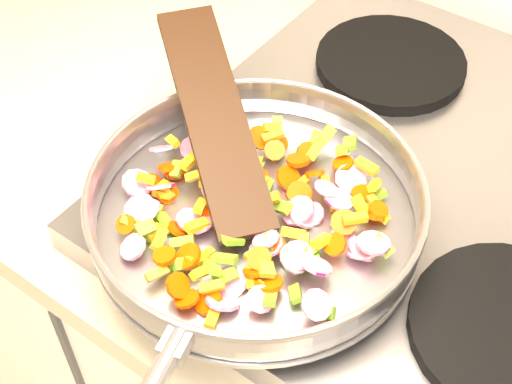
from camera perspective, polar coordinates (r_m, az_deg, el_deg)
The scene contains 6 objects.
cooktop at distance 0.82m, azimuth 14.25°, elevation 0.06°, with size 0.60×0.60×0.04m, color #939399.
grate_fl at distance 0.75m, azimuth 0.49°, elevation -0.24°, with size 0.19×0.19×0.02m, color black.
grate_bl at distance 0.94m, azimuth 10.71°, elevation 10.13°, with size 0.19×0.19×0.02m, color black.
saute_pan at distance 0.70m, azimuth -0.07°, elevation -1.03°, with size 0.37×0.53×0.05m.
vegetable_heap at distance 0.70m, azimuth -0.08°, elevation -1.60°, with size 0.28×0.27×0.04m.
wooden_spatula at distance 0.73m, azimuth -3.33°, elevation 5.98°, with size 0.27×0.06×0.01m, color black.
Camera 1 is at (-0.55, 1.11, 1.51)m, focal length 50.00 mm.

